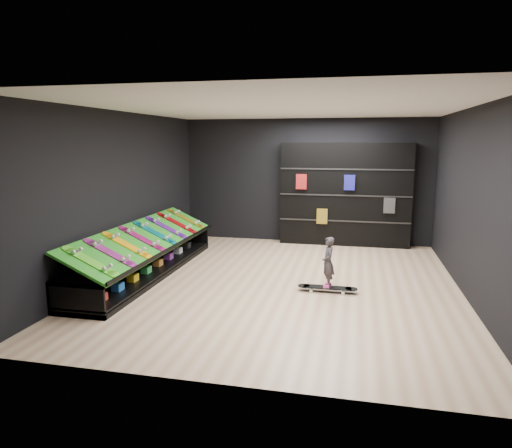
% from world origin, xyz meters
% --- Properties ---
extents(floor, '(6.00, 7.00, 0.01)m').
position_xyz_m(floor, '(0.00, 0.00, 0.00)').
color(floor, '#CEAD8B').
rests_on(floor, ground).
extents(ceiling, '(6.00, 7.00, 0.01)m').
position_xyz_m(ceiling, '(0.00, 0.00, 3.00)').
color(ceiling, white).
rests_on(ceiling, ground).
extents(wall_back, '(6.00, 0.02, 3.00)m').
position_xyz_m(wall_back, '(0.00, 3.50, 1.50)').
color(wall_back, black).
rests_on(wall_back, ground).
extents(wall_front, '(6.00, 0.02, 3.00)m').
position_xyz_m(wall_front, '(0.00, -3.50, 1.50)').
color(wall_front, black).
rests_on(wall_front, ground).
extents(wall_left, '(0.02, 7.00, 3.00)m').
position_xyz_m(wall_left, '(-3.00, 0.00, 1.50)').
color(wall_left, black).
rests_on(wall_left, ground).
extents(wall_right, '(0.02, 7.00, 3.00)m').
position_xyz_m(wall_right, '(3.00, 0.00, 1.50)').
color(wall_right, black).
rests_on(wall_right, ground).
extents(display_rack, '(0.90, 4.50, 0.50)m').
position_xyz_m(display_rack, '(-2.55, 0.00, 0.25)').
color(display_rack, black).
rests_on(display_rack, ground).
extents(turf_ramp, '(0.92, 4.50, 0.46)m').
position_xyz_m(turf_ramp, '(-2.50, 0.00, 0.71)').
color(turf_ramp, '#186E11').
rests_on(turf_ramp, display_rack).
extents(back_shelving, '(3.04, 0.35, 2.43)m').
position_xyz_m(back_shelving, '(0.97, 3.32, 1.21)').
color(back_shelving, black).
rests_on(back_shelving, ground).
extents(floor_skateboard, '(0.98, 0.22, 0.09)m').
position_xyz_m(floor_skateboard, '(0.83, -0.32, 0.05)').
color(floor_skateboard, black).
rests_on(floor_skateboard, ground).
extents(child, '(0.18, 0.22, 0.50)m').
position_xyz_m(child, '(0.83, -0.32, 0.34)').
color(child, black).
rests_on(child, floor_skateboard).
extents(display_board_0, '(0.93, 0.22, 0.50)m').
position_xyz_m(display_board_0, '(-2.49, -1.90, 0.74)').
color(display_board_0, green).
rests_on(display_board_0, turf_ramp).
extents(display_board_1, '(0.93, 0.22, 0.50)m').
position_xyz_m(display_board_1, '(-2.49, -1.36, 0.74)').
color(display_board_1, '#2626BF').
rests_on(display_board_1, turf_ramp).
extents(display_board_2, '(0.93, 0.22, 0.50)m').
position_xyz_m(display_board_2, '(-2.49, -0.81, 0.74)').
color(display_board_2, yellow).
rests_on(display_board_2, turf_ramp).
extents(display_board_3, '(0.93, 0.22, 0.50)m').
position_xyz_m(display_board_3, '(-2.49, -0.27, 0.74)').
color(display_board_3, '#E5198C').
rests_on(display_board_3, turf_ramp).
extents(display_board_4, '(0.93, 0.22, 0.50)m').
position_xyz_m(display_board_4, '(-2.49, 0.27, 0.74)').
color(display_board_4, '#0C8C99').
rests_on(display_board_4, turf_ramp).
extents(display_board_5, '(0.93, 0.22, 0.50)m').
position_xyz_m(display_board_5, '(-2.49, 0.81, 0.74)').
color(display_board_5, purple).
rests_on(display_board_5, turf_ramp).
extents(display_board_6, '(0.93, 0.22, 0.50)m').
position_xyz_m(display_board_6, '(-2.49, 1.36, 0.74)').
color(display_board_6, red).
rests_on(display_board_6, turf_ramp).
extents(display_board_7, '(0.93, 0.22, 0.50)m').
position_xyz_m(display_board_7, '(-2.49, 1.90, 0.74)').
color(display_board_7, yellow).
rests_on(display_board_7, turf_ramp).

